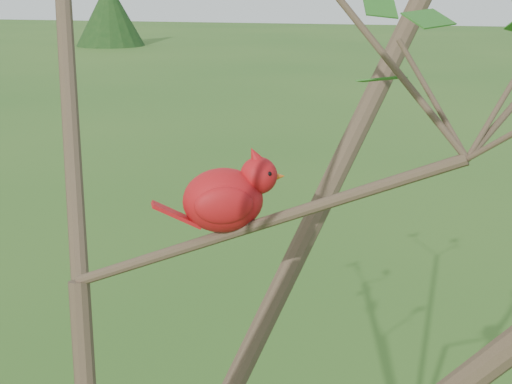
% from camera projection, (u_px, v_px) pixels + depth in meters
% --- Properties ---
extents(crabapple_tree, '(2.35, 2.05, 2.95)m').
position_uv_depth(crabapple_tree, '(81.00, 205.00, 1.11)').
color(crabapple_tree, '#3D2D21').
rests_on(crabapple_tree, ground).
extents(cardinal, '(0.19, 0.13, 0.14)m').
position_uv_depth(cardinal, '(227.00, 197.00, 1.17)').
color(cardinal, red).
rests_on(cardinal, ground).
extents(distant_trees, '(41.51, 11.37, 3.30)m').
position_uv_depth(distant_trees, '(499.00, 10.00, 23.17)').
color(distant_trees, '#3D2D21').
rests_on(distant_trees, ground).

